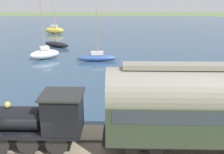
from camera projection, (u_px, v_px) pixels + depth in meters
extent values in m
cube|color=#2D4760|center=(97.00, 34.00, 55.48)|extent=(80.00, 80.00, 0.01)
cube|color=gray|center=(35.00, 151.00, 14.59)|extent=(5.48, 56.00, 0.42)
cube|color=#4C4742|center=(38.00, 140.00, 15.18)|extent=(0.07, 54.88, 0.12)
cylinder|color=black|center=(57.00, 145.00, 13.59)|extent=(0.12, 1.13, 1.13)
cylinder|color=black|center=(62.00, 131.00, 14.94)|extent=(0.12, 1.13, 1.13)
cylinder|color=black|center=(28.00, 145.00, 13.63)|extent=(0.12, 1.13, 1.13)
cylinder|color=black|center=(36.00, 131.00, 14.98)|extent=(0.12, 1.13, 1.13)
cylinder|color=black|center=(10.00, 130.00, 15.02)|extent=(0.12, 1.13, 1.13)
cube|color=black|center=(31.00, 130.00, 14.16)|extent=(1.92, 5.53, 0.12)
cylinder|color=black|center=(9.00, 118.00, 13.97)|extent=(1.28, 3.32, 1.28)
sphere|color=tan|center=(8.00, 105.00, 13.72)|extent=(0.36, 0.36, 0.36)
cube|color=black|center=(63.00, 113.00, 13.79)|extent=(1.82, 1.94, 1.98)
cube|color=#282828|center=(62.00, 94.00, 13.46)|extent=(2.02, 2.18, 0.10)
cylinder|color=black|center=(156.00, 150.00, 13.53)|extent=(0.12, 0.76, 0.76)
cylinder|color=black|center=(153.00, 135.00, 14.88)|extent=(0.12, 0.76, 0.76)
cylinder|color=black|center=(132.00, 149.00, 13.56)|extent=(0.12, 0.76, 0.76)
cylinder|color=black|center=(130.00, 135.00, 14.91)|extent=(0.12, 0.76, 0.76)
cube|color=black|center=(198.00, 138.00, 14.06)|extent=(2.22, 10.24, 0.16)
cube|color=#2D3828|center=(200.00, 115.00, 13.64)|extent=(2.46, 9.83, 2.50)
cube|color=#2D333D|center=(201.00, 108.00, 13.50)|extent=(2.49, 9.21, 0.70)
cylinder|color=gray|center=(203.00, 93.00, 13.24)|extent=(2.59, 9.83, 2.59)
cube|color=gray|center=(206.00, 66.00, 12.80)|extent=(0.86, 8.19, 0.24)
ellipsoid|color=#335199|center=(97.00, 58.00, 33.88)|extent=(1.55, 5.28, 0.81)
cylinder|color=#9E8460|center=(97.00, 31.00, 32.80)|extent=(0.10, 0.10, 6.06)
cube|color=silver|center=(97.00, 53.00, 33.68)|extent=(0.80, 1.61, 0.45)
ellipsoid|color=gold|center=(54.00, 30.00, 55.31)|extent=(1.99, 4.32, 1.36)
cylinder|color=#9E8460|center=(53.00, 15.00, 54.30)|extent=(0.10, 0.10, 5.05)
cube|color=silver|center=(54.00, 26.00, 55.02)|extent=(0.93, 1.37, 0.45)
ellipsoid|color=black|center=(57.00, 44.00, 42.31)|extent=(3.61, 4.96, 0.84)
cylinder|color=#9E8460|center=(55.00, 28.00, 41.47)|extent=(0.10, 0.10, 4.50)
ellipsoid|color=white|center=(45.00, 54.00, 34.93)|extent=(3.39, 4.19, 1.24)
cylinder|color=#9E8460|center=(42.00, 20.00, 33.52)|extent=(0.10, 0.10, 7.68)
cube|color=silver|center=(44.00, 48.00, 34.66)|extent=(1.43, 1.51, 0.45)
ellipsoid|color=beige|center=(185.00, 87.00, 24.25)|extent=(2.28, 3.09, 0.34)
ellipsoid|color=#B7B2A3|center=(66.00, 90.00, 23.62)|extent=(1.52, 2.80, 0.41)
ellipsoid|color=#B7B2A3|center=(204.00, 111.00, 19.39)|extent=(1.84, 1.97, 0.44)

